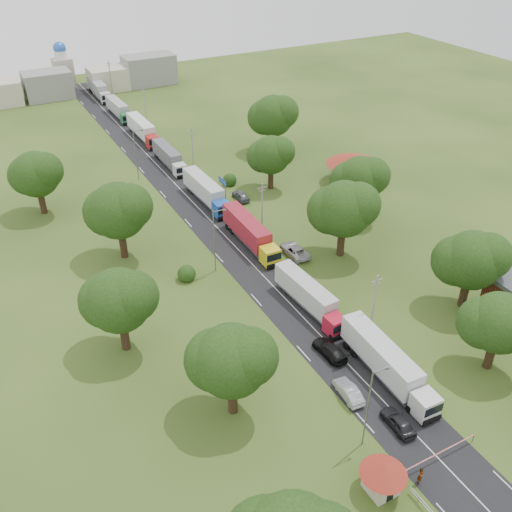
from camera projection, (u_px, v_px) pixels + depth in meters
ground at (302, 317)px, 74.13m from camera, size 260.00×260.00×0.00m
road at (234, 245)px, 88.94m from camera, size 8.00×200.00×0.04m
boom_barrier at (430, 459)px, 54.59m from camera, size 9.22×0.35×1.18m
guard_booth at (383, 475)px, 51.58m from camera, size 4.40×4.40×3.45m
info_sign at (222, 184)px, 100.49m from camera, size 0.12×3.10×4.10m
pole_1 at (374, 305)px, 68.59m from camera, size 1.60×0.24×9.00m
pole_2 at (262, 208)px, 89.33m from camera, size 1.60×0.24×9.00m
pole_3 at (193, 148)px, 110.07m from camera, size 1.60×0.24×9.00m
pole_4 at (145, 107)px, 130.80m from camera, size 1.60×0.24×9.00m
pole_5 at (111, 77)px, 151.54m from camera, size 1.60×0.24×9.00m
lamp_0 at (369, 405)px, 54.18m from camera, size 2.03×0.22×10.00m
lamp_1 at (215, 238)px, 80.11m from camera, size 2.03×0.22×10.00m
lamp_2 at (136, 153)px, 106.03m from camera, size 2.03×0.22×10.00m
tree_2 at (499, 322)px, 62.89m from camera, size 8.00×8.00×10.10m
tree_3 at (471, 260)px, 72.35m from camera, size 8.80×8.80×11.07m
tree_4 at (343, 209)px, 82.57m from camera, size 9.60×9.60×12.05m
tree_5 at (360, 179)px, 92.40m from camera, size 8.80×8.80×11.07m
tree_6 at (271, 155)px, 102.54m from camera, size 8.00×8.00×10.10m
tree_7 at (273, 115)px, 116.56m from camera, size 9.60×9.60×12.05m
tree_10 at (231, 360)px, 56.96m from camera, size 8.80×8.80×11.07m
tree_11 at (118, 300)px, 65.29m from camera, size 8.80×8.80×11.07m
tree_12 at (118, 210)px, 82.15m from camera, size 9.60×9.60×12.05m
tree_13 at (36, 174)px, 94.12m from camera, size 8.80×8.80×11.07m
house_cream at (354, 164)px, 106.30m from camera, size 10.08×10.08×5.80m
distant_town at (88, 80)px, 153.98m from camera, size 52.00×8.00×8.00m
church at (63, 68)px, 157.01m from camera, size 5.00×5.00×12.30m
truck_0 at (386, 362)px, 63.79m from camera, size 3.05×15.07×4.17m
truck_1 at (309, 296)px, 74.49m from camera, size 3.02×13.82×3.82m
truck_2 at (250, 232)px, 88.01m from camera, size 2.75×15.05×4.17m
truck_3 at (206, 191)px, 100.10m from camera, size 2.88×14.93×4.13m
truck_4 at (169, 157)px, 113.49m from camera, size 2.34×13.44×3.73m
truck_5 at (143, 130)px, 125.63m from camera, size 2.72×14.96×4.15m
truck_6 at (118, 109)px, 138.13m from camera, size 2.66×13.55×3.75m
truck_7 at (99, 89)px, 151.27m from camera, size 2.88×14.93×4.13m
car_lane_front at (398, 422)px, 58.51m from camera, size 2.01×4.55×1.52m
car_lane_mid at (348, 392)px, 62.06m from camera, size 1.98×4.66×1.49m
car_lane_rear at (330, 350)px, 67.69m from camera, size 2.35×5.29×1.51m
car_verge_near at (294, 250)px, 86.18m from camera, size 2.79×5.89×1.63m
car_verge_far at (241, 196)px, 101.67m from camera, size 1.91×4.56×1.54m
pedestrian_near at (421, 476)px, 52.89m from camera, size 0.84×0.76×1.93m
pedestrian_booth at (399, 472)px, 53.39m from camera, size 0.74×0.90×1.69m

